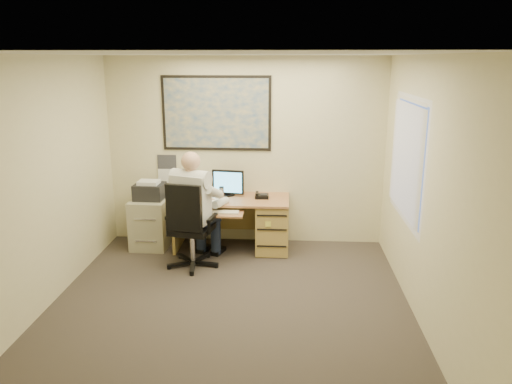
# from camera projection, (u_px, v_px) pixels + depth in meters

# --- Properties ---
(room_shell) EXTENTS (4.00, 4.50, 2.70)m
(room_shell) POSITION_uv_depth(u_px,v_px,m) (226.00, 192.00, 5.05)
(room_shell) COLOR #37302B
(room_shell) RESTS_ON ground
(desk) EXTENTS (1.60, 0.97, 1.12)m
(desk) POSITION_uv_depth(u_px,v_px,m) (255.00, 219.00, 7.11)
(desk) COLOR #AF764B
(desk) RESTS_ON ground
(world_map) EXTENTS (1.56, 0.03, 1.06)m
(world_map) POSITION_uv_depth(u_px,v_px,m) (216.00, 113.00, 7.08)
(world_map) COLOR #1E4C93
(world_map) RESTS_ON room_shell
(wall_calendar) EXTENTS (0.28, 0.01, 0.42)m
(wall_calendar) POSITION_uv_depth(u_px,v_px,m) (167.00, 169.00, 7.35)
(wall_calendar) COLOR white
(wall_calendar) RESTS_ON room_shell
(window_blinds) EXTENTS (0.06, 1.40, 1.30)m
(window_blinds) POSITION_uv_depth(u_px,v_px,m) (407.00, 159.00, 5.65)
(window_blinds) COLOR beige
(window_blinds) RESTS_ON room_shell
(filing_cabinet) EXTENTS (0.53, 0.63, 0.99)m
(filing_cabinet) POSITION_uv_depth(u_px,v_px,m) (151.00, 218.00, 7.20)
(filing_cabinet) COLOR #AFAA8D
(filing_cabinet) RESTS_ON ground
(office_chair) EXTENTS (0.81, 0.81, 1.16)m
(office_chair) POSITION_uv_depth(u_px,v_px,m) (192.00, 243.00, 6.48)
(office_chair) COLOR black
(office_chair) RESTS_ON ground
(person) EXTENTS (0.91, 1.08, 1.52)m
(person) POSITION_uv_depth(u_px,v_px,m) (192.00, 210.00, 6.45)
(person) COLOR silver
(person) RESTS_ON office_chair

